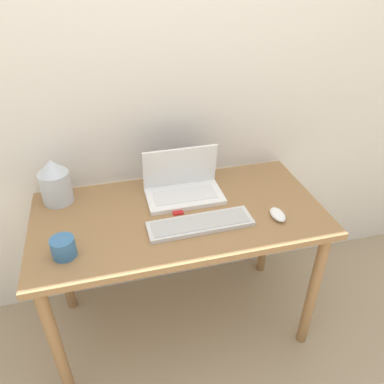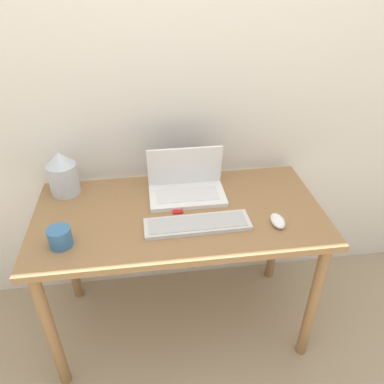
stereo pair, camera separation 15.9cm
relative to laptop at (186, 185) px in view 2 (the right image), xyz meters
The scene contains 9 objects.
ground_plane 0.92m from the laptop, 96.26° to the right, with size 12.00×12.00×0.00m, color tan.
wall_back 0.52m from the laptop, 101.08° to the left, with size 6.00×0.05×2.50m.
desk 0.20m from the laptop, 110.62° to the right, with size 1.27×0.64×0.75m.
laptop is the anchor object (origin of this frame).
keyboard 0.25m from the laptop, 86.52° to the right, with size 0.44×0.13×0.02m.
mouse 0.45m from the laptop, 38.27° to the right, with size 0.06×0.10×0.03m.
vase 0.57m from the laptop, behind, with size 0.13×0.13×0.21m.
mp3_player 0.14m from the laptop, 114.92° to the right, with size 0.05×0.06×0.01m.
mug 0.60m from the laptop, 151.08° to the right, with size 0.09×0.09×0.08m.
Camera 2 is at (-0.12, -1.01, 1.72)m, focal length 35.00 mm.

